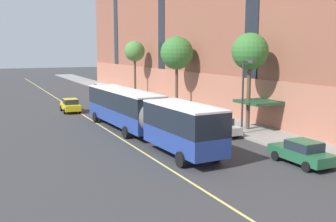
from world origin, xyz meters
TOP-DOWN VIEW (x-y plane):
  - ground_plane at (0.00, 0.00)m, footprint 260.00×260.00m
  - sidewalk at (8.93, 3.00)m, footprint 4.65×160.00m
  - apartment_facade at (17.23, -0.00)m, footprint 15.20×110.00m
  - city_bus at (-0.67, -1.46)m, footprint 3.67×20.74m
  - parked_car_green_0 at (5.53, -12.94)m, footprint 1.94×4.35m
  - parked_car_darkgray_2 at (5.49, 26.19)m, footprint 2.09×4.65m
  - parked_car_silver_3 at (5.52, -3.33)m, footprint 2.00×4.71m
  - parked_car_darkgray_4 at (5.49, 6.41)m, footprint 1.98×4.40m
  - parked_car_white_5 at (5.30, 13.50)m, footprint 2.11×4.74m
  - parked_car_white_6 at (5.44, 32.57)m, footprint 1.94×4.66m
  - taxi_cab at (-3.20, 14.46)m, footprint 2.05×4.27m
  - street_tree_mid_block at (8.88, -2.92)m, footprint 3.20×3.20m
  - street_tree_far_uptown at (8.88, 11.17)m, footprint 3.91×3.91m
  - street_tree_far_downtown at (8.88, 25.25)m, footprint 3.08×3.08m
  - street_lamp at (7.21, -4.58)m, footprint 0.36×1.48m
  - fire_hydrant at (7.11, 21.31)m, footprint 0.42×0.24m
  - lane_centerline at (-2.37, 3.00)m, footprint 0.16×140.00m

SIDE VIEW (x-z plane):
  - ground_plane at x=0.00m, z-range 0.00..0.00m
  - lane_centerline at x=-2.37m, z-range 0.00..0.01m
  - sidewalk at x=8.93m, z-range 0.00..0.15m
  - fire_hydrant at x=7.11m, z-range 0.13..0.85m
  - taxi_cab at x=-3.20m, z-range 0.00..1.56m
  - parked_car_green_0 at x=5.53m, z-range 0.00..1.56m
  - parked_car_darkgray_4 at x=5.49m, z-range 0.00..1.56m
  - parked_car_white_6 at x=5.44m, z-range 0.00..1.56m
  - parked_car_silver_3 at x=5.52m, z-range 0.00..1.56m
  - parked_car_white_5 at x=5.30m, z-range 0.00..1.56m
  - parked_car_darkgray_2 at x=5.49m, z-range 0.00..1.56m
  - city_bus at x=-0.67m, z-range 0.29..3.86m
  - street_lamp at x=7.21m, z-range 0.90..7.09m
  - street_tree_far_uptown at x=8.88m, z-range 2.43..10.98m
  - street_tree_far_downtown at x=8.88m, z-range 2.67..10.96m
  - street_tree_mid_block at x=8.88m, z-range 2.69..11.14m
  - apartment_facade at x=17.23m, z-range -0.02..22.85m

